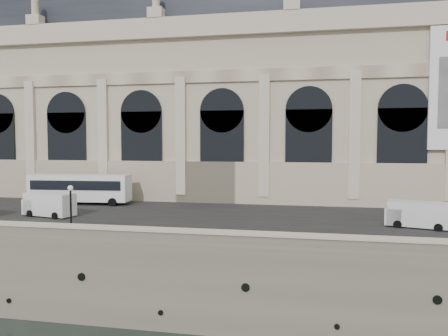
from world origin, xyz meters
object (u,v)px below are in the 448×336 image
object	(u,v)px
bus_left	(80,188)
van_b	(47,205)
lamp_left	(71,211)
van_c	(415,214)

from	to	relation	value
bus_left	van_b	xyz separation A→B (m)	(1.15, -8.22, -0.77)
van_b	lamp_left	world-z (taller)	lamp_left
van_b	lamp_left	size ratio (longest dim) A/B	1.38
lamp_left	van_c	bearing A→B (deg)	18.30
bus_left	van_c	distance (m)	35.99
bus_left	van_b	size ratio (longest dim) A/B	2.17
bus_left	van_c	bearing A→B (deg)	-11.55
bus_left	lamp_left	xyz separation A→B (m)	(8.33, -16.11, 0.04)
van_c	lamp_left	bearing A→B (deg)	-161.70
van_c	bus_left	bearing A→B (deg)	168.45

